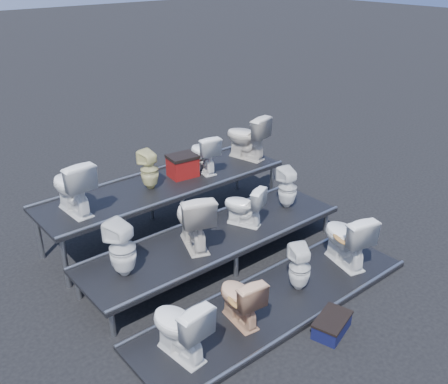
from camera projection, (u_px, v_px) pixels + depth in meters
ground at (215, 262)px, 7.60m from camera, size 80.00×80.00×0.00m
tier_front at (276, 302)px, 6.68m from camera, size 4.20×1.20×0.06m
tier_mid at (215, 249)px, 7.50m from camera, size 4.20×1.20×0.46m
tier_back at (166, 207)px, 8.31m from camera, size 4.20×1.20×0.86m
toilet_0 at (179, 327)px, 5.60m from camera, size 0.52×0.82×0.79m
toilet_1 at (240, 298)px, 6.14m from camera, size 0.47×0.73×0.70m
toilet_2 at (300, 268)px, 6.77m from camera, size 0.39×0.40×0.66m
toilet_3 at (346, 238)px, 7.30m from camera, size 0.67×0.93×0.85m
toilet_4 at (122, 249)px, 6.36m from camera, size 0.44×0.44×0.76m
toilet_5 at (193, 218)px, 6.99m from camera, size 0.75×0.95×0.86m
toilet_6 at (244, 206)px, 7.58m from camera, size 0.59×0.72×0.64m
toilet_7 at (288, 188)px, 8.12m from camera, size 0.36×0.37×0.68m
toilet_8 at (72, 186)px, 7.06m from camera, size 0.49×0.82×0.82m
toilet_9 at (149, 170)px, 7.83m from camera, size 0.32×0.33×0.63m
toilet_10 at (204, 153)px, 8.44m from camera, size 0.47×0.71×0.67m
toilet_11 at (246, 137)px, 8.96m from camera, size 0.63×0.88×0.82m
red_crate at (183, 167)px, 8.33m from camera, size 0.49×0.41×0.32m
step_stool at (332, 326)px, 6.15m from camera, size 0.59×0.45×0.19m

